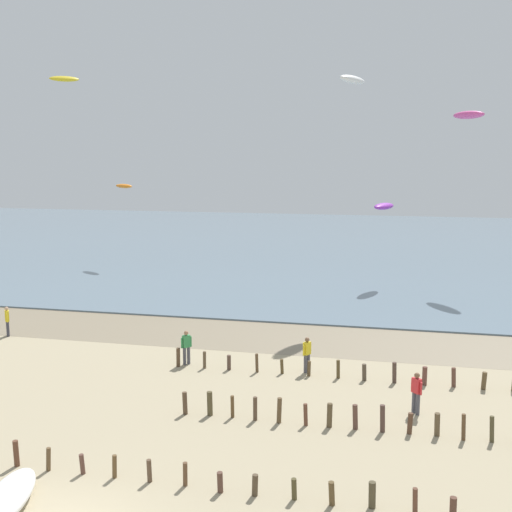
{
  "coord_description": "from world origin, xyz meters",
  "views": [
    {
      "loc": [
        8.44,
        -13.78,
        10.18
      ],
      "look_at": [
        3.31,
        10.02,
        6.19
      ],
      "focal_mm": 43.19,
      "sensor_mm": 36.0,
      "label": 1
    }
  ],
  "objects": [
    {
      "name": "groyne_mid",
      "position": [
        7.72,
        8.31,
        0.47
      ],
      "size": [
        14.57,
        0.4,
        1.05
      ],
      "color": "brown",
      "rests_on": "ground"
    },
    {
      "name": "kite_aloft_6",
      "position": [
        5.91,
        27.42,
        14.99
      ],
      "size": [
        2.18,
        3.33,
        0.7
      ],
      "primitive_type": "ellipsoid",
      "rotation": [
        -0.2,
        0.0,
        4.33
      ],
      "color": "white"
    },
    {
      "name": "groyne_near",
      "position": [
        4.01,
        3.08,
        0.37
      ],
      "size": [
        14.04,
        0.37,
        0.91
      ],
      "color": "brown",
      "rests_on": "ground"
    },
    {
      "name": "person_nearest_camera",
      "position": [
        -12.53,
        16.38,
        0.92
      ],
      "size": [
        0.39,
        0.48,
        1.71
      ],
      "color": "#383842",
      "rests_on": "ground"
    },
    {
      "name": "kite_aloft_1",
      "position": [
        -15.49,
        39.41,
        7.38
      ],
      "size": [
        2.46,
        1.98,
        0.42
      ],
      "primitive_type": "ellipsoid",
      "rotation": [
        0.04,
        0.0,
        2.57
      ],
      "color": "orange"
    },
    {
      "name": "person_mid_beach",
      "position": [
        4.91,
        14.07,
        0.92
      ],
      "size": [
        0.38,
        0.5,
        1.71
      ],
      "color": "#4C4C56",
      "rests_on": "ground"
    },
    {
      "name": "grounded_kite",
      "position": [
        -2.12,
        0.85,
        0.33
      ],
      "size": [
        1.88,
        3.46,
        0.66
      ],
      "primitive_type": "ellipsoid",
      "rotation": [
        0.0,
        0.0,
        1.79
      ],
      "color": "white",
      "rests_on": "ground"
    },
    {
      "name": "person_right_flank",
      "position": [
        9.78,
        10.23,
        0.92
      ],
      "size": [
        0.41,
        0.44,
        1.71
      ],
      "color": "#4C4C56",
      "rests_on": "ground"
    },
    {
      "name": "kite_aloft_3",
      "position": [
        8.11,
        35.06,
        6.27
      ],
      "size": [
        2.1,
        3.29,
        0.57
      ],
      "primitive_type": "ellipsoid",
      "rotation": [
        0.07,
        0.0,
        1.2
      ],
      "color": "purple"
    },
    {
      "name": "kite_aloft_2",
      "position": [
        14.24,
        37.01,
        13.25
      ],
      "size": [
        2.83,
        3.5,
        0.77
      ],
      "primitive_type": "ellipsoid",
      "rotation": [
        0.22,
        0.0,
        2.14
      ],
      "color": "#E54C99"
    },
    {
      "name": "kite_aloft_4",
      "position": [
        -21.36,
        40.06,
        17.19
      ],
      "size": [
        2.77,
        2.22,
        0.77
      ],
      "primitive_type": "ellipsoid",
      "rotation": [
        -0.48,
        0.0,
        3.7
      ],
      "color": "yellow"
    },
    {
      "name": "person_left_flank",
      "position": [
        -1.02,
        13.92,
        0.92
      ],
      "size": [
        0.44,
        0.42,
        1.71
      ],
      "color": "#4C4C56",
      "rests_on": "ground"
    },
    {
      "name": "sea",
      "position": [
        0.0,
        57.27,
        0.05
      ],
      "size": [
        160.0,
        70.0,
        0.1
      ],
      "primitive_type": "cube",
      "color": "slate",
      "rests_on": "ground"
    },
    {
      "name": "groyne_far",
      "position": [
        10.37,
        13.55,
        0.42
      ],
      "size": [
        22.07,
        0.31,
        0.97
      ],
      "color": "brown",
      "rests_on": "ground"
    },
    {
      "name": "wet_sand_strip",
      "position": [
        0.0,
        19.31,
        0.0
      ],
      "size": [
        120.0,
        5.92,
        0.01
      ],
      "primitive_type": "cube",
      "color": "#84755B",
      "rests_on": "ground"
    }
  ]
}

